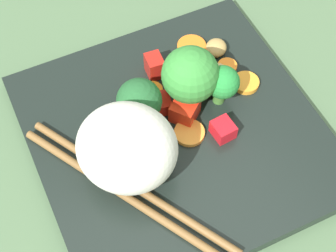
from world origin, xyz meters
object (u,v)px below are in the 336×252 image
(broccoli_floret_1, at_px, (190,75))
(carrot_slice_0, at_px, (154,90))
(square_plate, at_px, (176,134))
(rice_mound, at_px, (127,148))
(chopstick_pair, at_px, (128,190))

(broccoli_floret_1, xyz_separation_m, carrot_slice_0, (0.03, -0.02, -0.04))
(carrot_slice_0, bearing_deg, broccoli_floret_1, 139.04)
(square_plate, distance_m, carrot_slice_0, 0.05)
(broccoli_floret_1, relative_size, carrot_slice_0, 3.28)
(square_plate, height_order, carrot_slice_0, carrot_slice_0)
(square_plate, relative_size, rice_mound, 3.03)
(rice_mound, xyz_separation_m, chopstick_pair, (0.01, 0.02, -0.04))
(square_plate, xyz_separation_m, broccoli_floret_1, (-0.03, -0.03, 0.05))
(rice_mound, relative_size, chopstick_pair, 0.43)
(chopstick_pair, bearing_deg, carrot_slice_0, 113.36)
(square_plate, bearing_deg, carrot_slice_0, -91.83)
(carrot_slice_0, relative_size, chopstick_pair, 0.10)
(rice_mound, bearing_deg, square_plate, -162.47)
(rice_mound, relative_size, broccoli_floret_1, 1.32)
(carrot_slice_0, xyz_separation_m, chopstick_pair, (0.07, 0.09, 0.00))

